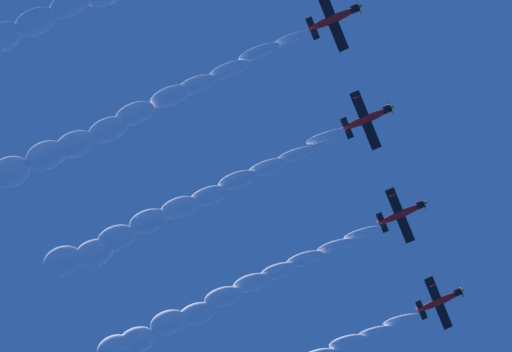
# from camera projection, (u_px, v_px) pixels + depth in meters

# --- Properties ---
(airplane_lead) EXTENTS (6.86, 6.49, 3.36)m
(airplane_lead) POSITION_uv_depth(u_px,v_px,m) (440.00, 301.00, 105.81)
(airplane_lead) COLOR red
(airplane_left_wingman) EXTENTS (6.83, 6.56, 3.14)m
(airplane_left_wingman) POSITION_uv_depth(u_px,v_px,m) (402.00, 213.00, 101.98)
(airplane_left_wingman) COLOR red
(airplane_right_wingman) EXTENTS (6.83, 6.56, 3.19)m
(airplane_right_wingman) POSITION_uv_depth(u_px,v_px,m) (368.00, 118.00, 96.79)
(airplane_right_wingman) COLOR red
(airplane_outer_left) EXTENTS (6.84, 6.58, 3.07)m
(airplane_outer_left) POSITION_uv_depth(u_px,v_px,m) (335.00, 18.00, 92.35)
(airplane_outer_left) COLOR red
(smoke_trail_left_wingman) EXTENTS (26.09, 35.40, 9.26)m
(smoke_trail_left_wingman) POSITION_uv_depth(u_px,v_px,m) (189.00, 314.00, 102.49)
(smoke_trail_left_wingman) COLOR white
(smoke_trail_right_wingman) EXTENTS (26.47, 35.71, 9.07)m
(smoke_trail_right_wingman) POSITION_uv_depth(u_px,v_px,m) (142.00, 226.00, 97.37)
(smoke_trail_right_wingman) COLOR white
(smoke_trail_outer_left) EXTENTS (26.82, 36.33, 9.06)m
(smoke_trail_outer_left) POSITION_uv_depth(u_px,v_px,m) (98.00, 132.00, 92.96)
(smoke_trail_outer_left) COLOR white
(smoke_trail_outer_right) EXTENTS (27.13, 35.33, 9.14)m
(smoke_trail_outer_right) POSITION_uv_depth(u_px,v_px,m) (30.00, 27.00, 85.68)
(smoke_trail_outer_right) COLOR white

